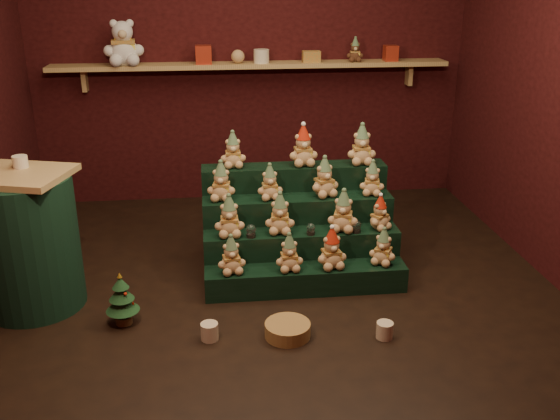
{
  "coord_description": "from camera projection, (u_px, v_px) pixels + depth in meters",
  "views": [
    {
      "loc": [
        -0.38,
        -3.86,
        2.1
      ],
      "look_at": [
        0.08,
        0.25,
        0.51
      ],
      "focal_mm": 40.0,
      "sensor_mm": 36.0,
      "label": 1
    }
  ],
  "objects": [
    {
      "name": "ground",
      "position": [
        273.0,
        290.0,
        4.38
      ],
      "size": [
        4.0,
        4.0,
        0.0
      ],
      "primitive_type": "plane",
      "color": "black",
      "rests_on": "ground"
    },
    {
      "name": "back_wall",
      "position": [
        250.0,
        51.0,
        5.77
      ],
      "size": [
        4.0,
        0.1,
        2.8
      ],
      "primitive_type": "cube",
      "color": "black",
      "rests_on": "ground"
    },
    {
      "name": "front_wall",
      "position": [
        337.0,
        207.0,
        1.97
      ],
      "size": [
        4.0,
        0.1,
        2.8
      ],
      "primitive_type": "cube",
      "color": "black",
      "rests_on": "ground"
    },
    {
      "name": "back_shelf",
      "position": [
        252.0,
        66.0,
        5.65
      ],
      "size": [
        3.6,
        0.26,
        0.24
      ],
      "color": "tan",
      "rests_on": "ground"
    },
    {
      "name": "riser_tier_front",
      "position": [
        306.0,
        279.0,
        4.34
      ],
      "size": [
        1.4,
        0.22,
        0.18
      ],
      "primitive_type": "cube",
      "color": "black",
      "rests_on": "ground"
    },
    {
      "name": "riser_tier_midfront",
      "position": [
        301.0,
        254.0,
        4.51
      ],
      "size": [
        1.4,
        0.22,
        0.36
      ],
      "primitive_type": "cube",
      "color": "black",
      "rests_on": "ground"
    },
    {
      "name": "riser_tier_midback",
      "position": [
        297.0,
        231.0,
        4.68
      ],
      "size": [
        1.4,
        0.22,
        0.54
      ],
      "primitive_type": "cube",
      "color": "black",
      "rests_on": "ground"
    },
    {
      "name": "riser_tier_back",
      "position": [
        294.0,
        209.0,
        4.85
      ],
      "size": [
        1.4,
        0.22,
        0.72
      ],
      "primitive_type": "cube",
      "color": "black",
      "rests_on": "ground"
    },
    {
      "name": "teddy_0",
      "position": [
        231.0,
        254.0,
        4.19
      ],
      "size": [
        0.21,
        0.2,
        0.27
      ],
      "primitive_type": null,
      "rotation": [
        0.0,
        0.0,
        0.14
      ],
      "color": "tan",
      "rests_on": "riser_tier_front"
    },
    {
      "name": "teddy_1",
      "position": [
        289.0,
        252.0,
        4.23
      ],
      "size": [
        0.2,
        0.18,
        0.26
      ],
      "primitive_type": null,
      "rotation": [
        0.0,
        0.0,
        0.04
      ],
      "color": "tan",
      "rests_on": "riser_tier_front"
    },
    {
      "name": "teddy_2",
      "position": [
        332.0,
        248.0,
        4.26
      ],
      "size": [
        0.23,
        0.22,
        0.29
      ],
      "primitive_type": null,
      "rotation": [
        0.0,
        0.0,
        0.16
      ],
      "color": "tan",
      "rests_on": "riser_tier_front"
    },
    {
      "name": "teddy_3",
      "position": [
        383.0,
        246.0,
        4.33
      ],
      "size": [
        0.25,
        0.24,
        0.26
      ],
      "primitive_type": null,
      "rotation": [
        0.0,
        0.0,
        -0.55
      ],
      "color": "tan",
      "rests_on": "riser_tier_front"
    },
    {
      "name": "teddy_4",
      "position": [
        229.0,
        216.0,
        4.33
      ],
      "size": [
        0.21,
        0.19,
        0.29
      ],
      "primitive_type": null,
      "rotation": [
        0.0,
        0.0,
        -0.0
      ],
      "color": "tan",
      "rests_on": "riser_tier_midfront"
    },
    {
      "name": "teddy_5",
      "position": [
        280.0,
        213.0,
        4.38
      ],
      "size": [
        0.23,
        0.21,
        0.29
      ],
      "primitive_type": null,
      "rotation": [
        0.0,
        0.0,
        -0.11
      ],
      "color": "tan",
      "rests_on": "riser_tier_midfront"
    },
    {
      "name": "teddy_6",
      "position": [
        343.0,
        211.0,
        4.41
      ],
      "size": [
        0.26,
        0.25,
        0.3
      ],
      "primitive_type": null,
      "rotation": [
        0.0,
        0.0,
        -0.29
      ],
      "color": "tan",
      "rests_on": "riser_tier_midfront"
    },
    {
      "name": "teddy_7",
      "position": [
        380.0,
        213.0,
        4.45
      ],
      "size": [
        0.23,
        0.23,
        0.25
      ],
      "primitive_type": null,
      "rotation": [
        0.0,
        0.0,
        0.56
      ],
      "color": "tan",
      "rests_on": "riser_tier_midfront"
    },
    {
      "name": "teddy_8",
      "position": [
        221.0,
        181.0,
        4.49
      ],
      "size": [
        0.23,
        0.21,
        0.29
      ],
      "primitive_type": null,
      "rotation": [
        0.0,
        0.0,
        -0.14
      ],
      "color": "tan",
      "rests_on": "riser_tier_midback"
    },
    {
      "name": "teddy_9",
      "position": [
        270.0,
        182.0,
        4.51
      ],
      "size": [
        0.19,
        0.18,
        0.26
      ],
      "primitive_type": null,
      "rotation": [
        0.0,
        0.0,
        0.05
      ],
      "color": "tan",
      "rests_on": "riser_tier_midback"
    },
    {
      "name": "teddy_10",
      "position": [
        324.0,
        177.0,
        4.57
      ],
      "size": [
        0.26,
        0.24,
        0.29
      ],
      "primitive_type": null,
      "rotation": [
        0.0,
        0.0,
        0.31
      ],
      "color": "tan",
      "rests_on": "riser_tier_midback"
    },
    {
      "name": "teddy_11",
      "position": [
        372.0,
        178.0,
        4.6
      ],
      "size": [
        0.22,
        0.2,
        0.26
      ],
      "primitive_type": null,
      "rotation": [
        0.0,
        0.0,
        -0.23
      ],
      "color": "tan",
      "rests_on": "riser_tier_midback"
    },
    {
      "name": "teddy_12",
      "position": [
        233.0,
        150.0,
        4.64
      ],
      "size": [
        0.19,
        0.17,
        0.27
      ],
      "primitive_type": null,
      "rotation": [
        0.0,
        0.0,
        0.01
      ],
      "color": "tan",
      "rests_on": "riser_tier_back"
    },
    {
      "name": "teddy_13",
      "position": [
        303.0,
        146.0,
        4.68
      ],
      "size": [
        0.23,
        0.21,
        0.3
      ],
      "primitive_type": null,
      "rotation": [
        0.0,
        0.0,
        0.07
      ],
      "color": "tan",
      "rests_on": "riser_tier_back"
    },
    {
      "name": "teddy_14",
      "position": [
        362.0,
        144.0,
        4.71
      ],
      "size": [
        0.23,
        0.21,
        0.3
      ],
      "primitive_type": null,
      "rotation": [
        0.0,
        0.0,
        -0.05
      ],
      "color": "tan",
      "rests_on": "riser_tier_back"
    },
    {
      "name": "snow_globe_a",
      "position": [
        251.0,
        231.0,
        4.34
      ],
      "size": [
        0.07,
        0.07,
        0.09
      ],
      "color": "black",
      "rests_on": "riser_tier_midfront"
    },
    {
      "name": "snow_globe_b",
      "position": [
        311.0,
        229.0,
        4.38
      ],
      "size": [
        0.06,
        0.06,
        0.08
      ],
      "color": "black",
      "rests_on": "riser_tier_midfront"
    },
    {
      "name": "snow_globe_c",
      "position": [
        356.0,
        226.0,
        4.41
      ],
      "size": [
        0.07,
        0.07,
        0.09
      ],
      "color": "black",
      "rests_on": "riser_tier_midfront"
    },
    {
      "name": "side_table",
      "position": [
        28.0,
        241.0,
        4.04
      ],
      "size": [
        0.72,
        0.65,
        0.93
      ],
      "rotation": [
        0.0,
        0.0,
        -0.28
      ],
      "color": "tan",
      "rests_on": "ground"
    },
    {
      "name": "table_ornament",
      "position": [
        20.0,
        162.0,
        3.95
      ],
      "size": [
        0.1,
        0.1,
        0.08
      ],
      "primitive_type": "cylinder",
      "color": "beige",
      "rests_on": "side_table"
    },
    {
      "name": "mini_christmas_tree",
      "position": [
        122.0,
        299.0,
        3.91
      ],
      "size": [
        0.21,
        0.21,
        0.36
      ],
      "rotation": [
        0.0,
        0.0,
        -0.37
      ],
      "color": "#49321A",
      "rests_on": "ground"
    },
    {
      "name": "mug_left",
      "position": [
        210.0,
        331.0,
        3.78
      ],
      "size": [
        0.11,
        0.11,
        0.11
      ],
      "primitive_type": "cylinder",
      "color": "beige",
      "rests_on": "ground"
    },
    {
      "name": "mug_right",
      "position": [
        385.0,
        330.0,
        3.8
      ],
      "size": [
        0.1,
        0.1,
        0.1
      ],
      "primitive_type": "cylinder",
      "color": "beige",
      "rests_on": "ground"
    },
    {
      "name": "wicker_basket",
      "position": [
        288.0,
        330.0,
        3.82
      ],
      "size": [
        0.37,
        0.37,
        0.09
      ],
      "primitive_type": "cylinder",
      "rotation": [
        0.0,
        0.0,
        -0.38
      ],
      "color": "#A37741",
      "rests_on": "ground"
    },
    {
      "name": "white_bear",
      "position": [
        123.0,
        37.0,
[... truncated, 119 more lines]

